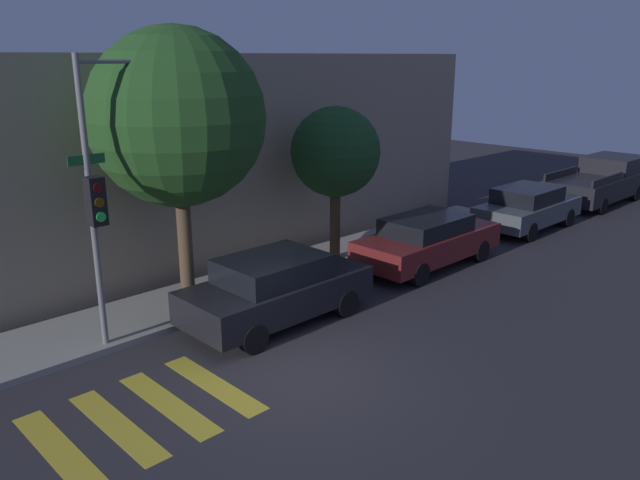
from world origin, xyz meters
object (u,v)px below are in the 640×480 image
Objects in this scene: sedan_far_end at (528,207)px; sedan_middle at (428,240)px; sedan_near_corner at (276,288)px; tree_near_corner at (177,118)px; tree_midblock at (335,153)px; traffic_light_pole at (111,168)px; pickup_truck at (601,181)px.

sedan_middle is at bearing 180.00° from sedan_far_end.
sedan_near_corner is 0.68× the size of tree_near_corner.
sedan_near_corner is 4.90m from tree_midblock.
sedan_near_corner is 5.44m from sedan_middle.
traffic_light_pole is 6.76m from tree_midblock.
tree_near_corner is at bearing 20.43° from traffic_light_pole.
sedan_far_end is at bearing -5.24° from traffic_light_pole.
sedan_middle is 3.47m from tree_midblock.
tree_near_corner is at bearing 173.62° from pickup_truck.
sedan_far_end is (13.86, -1.27, -2.85)m from traffic_light_pole.
sedan_far_end is 0.97× the size of tree_midblock.
sedan_far_end is 0.67× the size of tree_near_corner.
traffic_light_pole is at bearing -159.57° from tree_near_corner.
pickup_truck reaches higher than sedan_middle.
sedan_middle is 0.73× the size of tree_near_corner.
sedan_far_end is at bearing -9.44° from tree_near_corner.
tree_near_corner reaches higher than tree_midblock.
pickup_truck is 1.21× the size of tree_midblock.
sedan_near_corner is 16.80m from pickup_truck.
sedan_far_end is at bearing -0.00° from sedan_near_corner.
sedan_middle is 1.05× the size of tree_midblock.
tree_midblock reaches higher than sedan_far_end.
tree_midblock is (-12.96, 1.99, 2.24)m from pickup_truck.
sedan_middle is 1.08× the size of sedan_far_end.
traffic_light_pole is 1.24× the size of sedan_middle.
traffic_light_pole reaches higher than sedan_far_end.
tree_midblock is (-1.61, 1.99, 2.35)m from sedan_middle.
pickup_truck reaches higher than sedan_far_end.
tree_midblock is at bearing 6.08° from traffic_light_pole.
sedan_middle is 5.54m from sedan_far_end.
pickup_truck is at bearing -3.70° from traffic_light_pole.
traffic_light_pole is at bearing 176.30° from pickup_truck.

